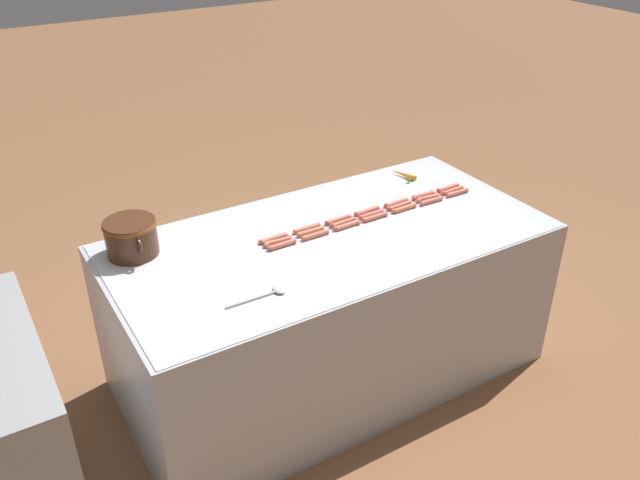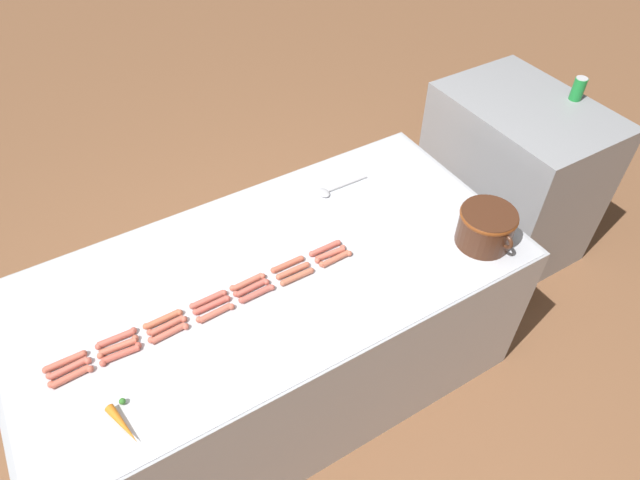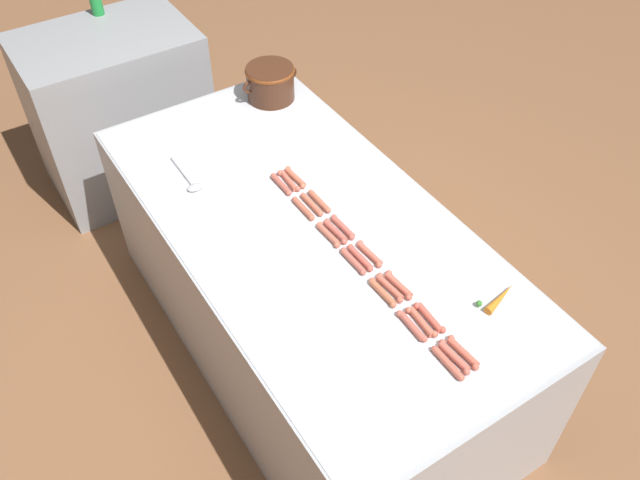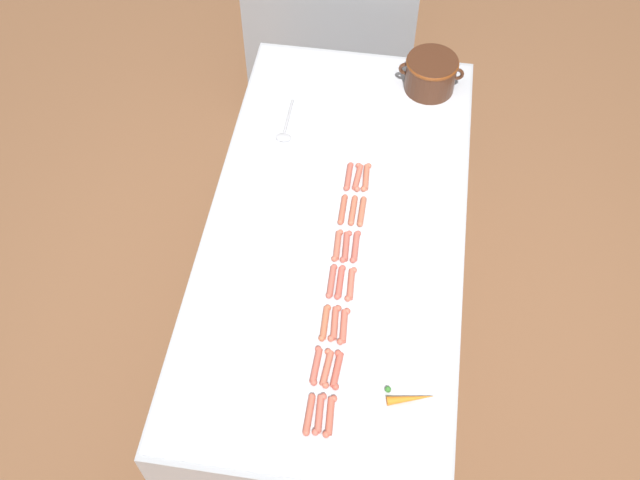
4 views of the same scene
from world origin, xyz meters
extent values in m
plane|color=brown|center=(0.00, 0.00, 0.00)|extent=(20.00, 20.00, 0.00)
cube|color=#ADAFB5|center=(0.00, 0.00, 0.42)|extent=(1.05, 2.13, 0.83)
cube|color=silver|center=(0.00, 0.00, 0.84)|extent=(1.03, 2.09, 0.00)
cube|color=#939599|center=(-0.23, 1.69, 0.48)|extent=(0.93, 0.65, 0.96)
cylinder|color=#C7614C|center=(0.02, -0.82, 0.85)|extent=(0.03, 0.13, 0.02)
sphere|color=#C7614C|center=(0.02, -0.89, 0.85)|extent=(0.02, 0.02, 0.02)
sphere|color=#C7614C|center=(0.02, -0.76, 0.85)|extent=(0.02, 0.02, 0.02)
cylinder|color=#C65E4E|center=(0.02, -0.64, 0.85)|extent=(0.03, 0.13, 0.02)
sphere|color=#C65E4E|center=(0.02, -0.71, 0.85)|extent=(0.02, 0.02, 0.02)
sphere|color=#C65E4E|center=(0.02, -0.58, 0.85)|extent=(0.02, 0.02, 0.02)
cylinder|color=#C76747|center=(0.02, -0.46, 0.85)|extent=(0.03, 0.13, 0.02)
sphere|color=#C76747|center=(0.02, -0.53, 0.85)|extent=(0.02, 0.02, 0.02)
sphere|color=#C76747|center=(0.03, -0.40, 0.85)|extent=(0.02, 0.02, 0.02)
cylinder|color=#C05E4F|center=(0.02, -0.28, 0.85)|extent=(0.03, 0.13, 0.02)
sphere|color=#C05E4F|center=(0.02, -0.35, 0.85)|extent=(0.02, 0.02, 0.02)
sphere|color=#C05E4F|center=(0.02, -0.22, 0.85)|extent=(0.02, 0.02, 0.02)
cylinder|color=#C4654E|center=(0.02, -0.11, 0.85)|extent=(0.03, 0.13, 0.02)
sphere|color=#C4654E|center=(0.02, -0.18, 0.85)|extent=(0.02, 0.02, 0.02)
sphere|color=#C4654E|center=(0.02, -0.05, 0.85)|extent=(0.02, 0.02, 0.02)
cylinder|color=#C26047|center=(0.02, 0.07, 0.85)|extent=(0.03, 0.13, 0.02)
sphere|color=#C26047|center=(0.02, 0.01, 0.85)|extent=(0.02, 0.02, 0.02)
sphere|color=#C26047|center=(0.02, 0.14, 0.85)|extent=(0.02, 0.02, 0.02)
cylinder|color=#C45D4D|center=(0.02, 0.25, 0.85)|extent=(0.03, 0.13, 0.02)
sphere|color=#C45D4D|center=(0.02, 0.19, 0.85)|extent=(0.02, 0.02, 0.02)
sphere|color=#C45D4D|center=(0.02, 0.32, 0.85)|extent=(0.02, 0.02, 0.02)
cylinder|color=#C96251|center=(0.06, -0.82, 0.85)|extent=(0.03, 0.13, 0.02)
sphere|color=#C96251|center=(0.05, -0.88, 0.85)|extent=(0.02, 0.02, 0.02)
sphere|color=#C96251|center=(0.06, -0.75, 0.85)|extent=(0.02, 0.02, 0.02)
cylinder|color=#CA674E|center=(0.06, -0.65, 0.85)|extent=(0.03, 0.13, 0.02)
sphere|color=#CA674E|center=(0.06, -0.71, 0.85)|extent=(0.02, 0.02, 0.02)
sphere|color=#CA674E|center=(0.05, -0.58, 0.85)|extent=(0.02, 0.02, 0.02)
cylinder|color=#C5614C|center=(0.06, -0.46, 0.85)|extent=(0.03, 0.13, 0.02)
sphere|color=#C5614C|center=(0.06, -0.53, 0.85)|extent=(0.02, 0.02, 0.02)
sphere|color=#C5614C|center=(0.07, -0.40, 0.85)|extent=(0.02, 0.02, 0.02)
cylinder|color=#CA5B4D|center=(0.06, -0.28, 0.85)|extent=(0.03, 0.13, 0.02)
sphere|color=#CA5B4D|center=(0.05, -0.35, 0.85)|extent=(0.02, 0.02, 0.02)
sphere|color=#CA5B4D|center=(0.06, -0.22, 0.85)|extent=(0.02, 0.02, 0.02)
cylinder|color=#C25C4E|center=(0.06, -0.11, 0.85)|extent=(0.03, 0.13, 0.02)
sphere|color=#C25C4E|center=(0.05, -0.18, 0.85)|extent=(0.02, 0.02, 0.02)
sphere|color=#C25C4E|center=(0.06, -0.05, 0.85)|extent=(0.02, 0.02, 0.02)
cylinder|color=#C5674C|center=(0.06, 0.07, 0.85)|extent=(0.02, 0.13, 0.02)
sphere|color=#C5674C|center=(0.06, 0.01, 0.85)|extent=(0.02, 0.02, 0.02)
sphere|color=#C5674C|center=(0.06, 0.14, 0.85)|extent=(0.02, 0.02, 0.02)
cylinder|color=#CB6550|center=(0.06, 0.25, 0.85)|extent=(0.03, 0.13, 0.02)
sphere|color=#CB6550|center=(0.06, 0.19, 0.85)|extent=(0.02, 0.02, 0.02)
sphere|color=#CB6550|center=(0.05, 0.32, 0.85)|extent=(0.02, 0.02, 0.02)
cylinder|color=#CD604A|center=(0.10, -0.82, 0.85)|extent=(0.03, 0.13, 0.02)
sphere|color=#CD604A|center=(0.09, -0.89, 0.85)|extent=(0.02, 0.02, 0.02)
sphere|color=#CD604A|center=(0.10, -0.76, 0.85)|extent=(0.02, 0.02, 0.02)
cylinder|color=#CD5948|center=(0.09, -0.65, 0.85)|extent=(0.03, 0.13, 0.02)
sphere|color=#CD5948|center=(0.10, -0.71, 0.85)|extent=(0.02, 0.02, 0.02)
sphere|color=#CD5948|center=(0.09, -0.58, 0.85)|extent=(0.02, 0.02, 0.02)
cylinder|color=#CD624E|center=(0.10, -0.47, 0.85)|extent=(0.03, 0.13, 0.02)
sphere|color=#CD624E|center=(0.09, -0.53, 0.85)|extent=(0.02, 0.02, 0.02)
sphere|color=#CD624E|center=(0.10, -0.40, 0.85)|extent=(0.02, 0.02, 0.02)
cylinder|color=#CB644F|center=(0.10, -0.28, 0.85)|extent=(0.03, 0.13, 0.02)
sphere|color=#CB644F|center=(0.09, -0.35, 0.85)|extent=(0.02, 0.02, 0.02)
sphere|color=#CB644F|center=(0.10, -0.22, 0.85)|extent=(0.02, 0.02, 0.02)
cylinder|color=#C25C4E|center=(0.09, -0.11, 0.85)|extent=(0.03, 0.13, 0.02)
sphere|color=#C25C4E|center=(0.09, -0.17, 0.85)|extent=(0.02, 0.02, 0.02)
sphere|color=#C25C4E|center=(0.10, -0.04, 0.85)|extent=(0.02, 0.02, 0.02)
cylinder|color=#BF664A|center=(0.10, 0.07, 0.85)|extent=(0.03, 0.13, 0.02)
sphere|color=#BF664A|center=(0.10, 0.01, 0.85)|extent=(0.02, 0.02, 0.02)
sphere|color=#BF664A|center=(0.10, 0.14, 0.85)|extent=(0.02, 0.02, 0.02)
cylinder|color=#C9684D|center=(0.09, 0.26, 0.85)|extent=(0.03, 0.13, 0.02)
sphere|color=#C9684D|center=(0.09, 0.19, 0.85)|extent=(0.02, 0.02, 0.02)
sphere|color=#C9684D|center=(0.10, 0.32, 0.85)|extent=(0.02, 0.02, 0.02)
cylinder|color=#472616|center=(0.32, 0.86, 0.92)|extent=(0.23, 0.23, 0.17)
torus|color=brown|center=(0.32, 0.86, 0.99)|extent=(0.24, 0.24, 0.03)
torus|color=#472616|center=(0.21, 0.86, 0.94)|extent=(0.07, 0.02, 0.07)
torus|color=#472616|center=(0.44, 0.86, 0.94)|extent=(0.07, 0.02, 0.07)
cylinder|color=#B7B7BC|center=(-0.30, 0.57, 0.84)|extent=(0.01, 0.22, 0.01)
ellipsoid|color=#B7B7BC|center=(-0.30, 0.44, 0.85)|extent=(0.07, 0.05, 0.02)
cone|color=orange|center=(0.36, -0.72, 0.85)|extent=(0.17, 0.07, 0.03)
sphere|color=#387F2D|center=(0.28, -0.69, 0.85)|extent=(0.02, 0.02, 0.02)
cylinder|color=#1E8C38|center=(-0.16, 1.93, 1.02)|extent=(0.07, 0.07, 0.12)
camera|label=1|loc=(-2.34, 1.47, 2.39)|focal=37.04mm
camera|label=2|loc=(1.38, -0.58, 2.52)|focal=30.62mm
camera|label=3|loc=(-1.00, -1.63, 2.68)|focal=37.05mm
camera|label=4|loc=(0.21, -1.79, 3.24)|focal=41.47mm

